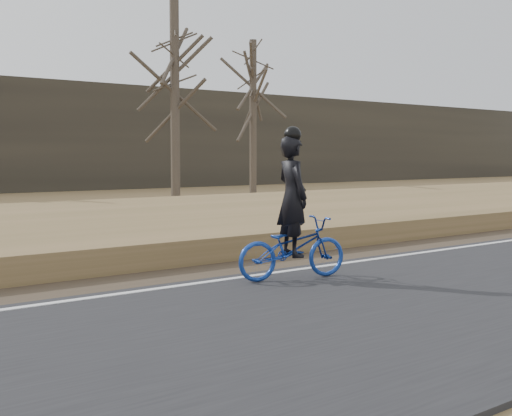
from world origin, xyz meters
TOP-DOWN VIEW (x-y plane):
  - ground at (0.00, 0.00)m, footprint 120.00×120.00m
  - road at (0.00, -2.50)m, footprint 120.00×6.00m
  - edge_line at (0.00, 0.20)m, footprint 120.00×0.12m
  - shoulder at (0.00, 1.20)m, footprint 120.00×1.60m
  - cyclist at (3.82, -0.38)m, footprint 1.91×1.03m
  - bare_tree_right at (11.18, 14.43)m, footprint 0.36×0.36m
  - bare_tree_far_right at (18.57, 18.94)m, footprint 0.36×0.36m

SIDE VIEW (x-z plane):
  - ground at x=0.00m, z-range 0.00..0.00m
  - shoulder at x=0.00m, z-range 0.00..0.04m
  - road at x=0.00m, z-range 0.00..0.06m
  - edge_line at x=0.00m, z-range 0.06..0.07m
  - cyclist at x=3.82m, z-range -0.35..1.98m
  - bare_tree_far_right at x=18.57m, z-range 0.00..7.56m
  - bare_tree_right at x=11.18m, z-range 0.00..7.72m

